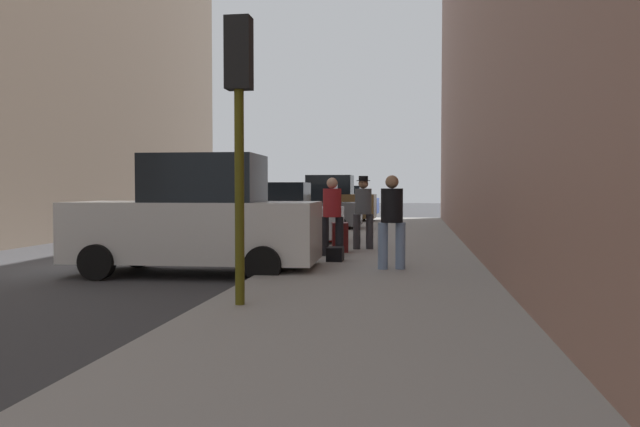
{
  "coord_description": "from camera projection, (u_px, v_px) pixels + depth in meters",
  "views": [
    {
      "loc": [
        6.67,
        -12.15,
        1.61
      ],
      "look_at": [
        4.28,
        3.66,
        0.98
      ],
      "focal_mm": 35.0,
      "sensor_mm": 36.0,
      "label": 1
    }
  ],
  "objects": [
    {
      "name": "pedestrian_in_jeans",
      "position": [
        392.0,
        217.0,
        11.33
      ],
      "size": [
        0.52,
        0.47,
        1.71
      ],
      "color": "#728CB2",
      "rests_on": "sidewalk"
    },
    {
      "name": "parked_bronze_suv",
      "position": [
        327.0,
        201.0,
        28.99
      ],
      "size": [
        4.62,
        2.1,
        2.25
      ],
      "color": "brown",
      "rests_on": "ground_plane"
    },
    {
      "name": "duffel_bag",
      "position": [
        335.0,
        254.0,
        12.64
      ],
      "size": [
        0.32,
        0.44,
        0.28
      ],
      "color": "black",
      "rests_on": "sidewalk"
    },
    {
      "name": "sidewalk",
      "position": [
        379.0,
        268.0,
        12.16
      ],
      "size": [
        4.0,
        40.0,
        0.15
      ],
      "primitive_type": "cube",
      "color": "gray",
      "rests_on": "ground_plane"
    },
    {
      "name": "parked_white_van",
      "position": [
        197.0,
        220.0,
        11.69
      ],
      "size": [
        4.66,
        2.18,
        2.25
      ],
      "color": "silver",
      "rests_on": "ground_plane"
    },
    {
      "name": "rolling_suitcase",
      "position": [
        340.0,
        237.0,
        14.5
      ],
      "size": [
        0.45,
        0.61,
        1.04
      ],
      "color": "#591414",
      "rests_on": "sidewalk"
    },
    {
      "name": "fire_hydrant",
      "position": [
        333.0,
        229.0,
        17.17
      ],
      "size": [
        0.42,
        0.22,
        0.7
      ],
      "color": "red",
      "rests_on": "sidewalk"
    },
    {
      "name": "parked_gray_coupe",
      "position": [
        306.0,
        209.0,
        23.47
      ],
      "size": [
        4.21,
        2.07,
        1.79
      ],
      "color": "slate",
      "rests_on": "ground_plane"
    },
    {
      "name": "pedestrian_in_red_jacket",
      "position": [
        332.0,
        212.0,
        13.62
      ],
      "size": [
        0.52,
        0.46,
        1.71
      ],
      "color": "black",
      "rests_on": "sidewalk"
    },
    {
      "name": "pedestrian_with_beanie",
      "position": [
        363.0,
        209.0,
        15.12
      ],
      "size": [
        0.53,
        0.5,
        1.78
      ],
      "color": "#333338",
      "rests_on": "sidewalk"
    },
    {
      "name": "parked_blue_sedan",
      "position": [
        341.0,
        203.0,
        34.78
      ],
      "size": [
        4.23,
        2.12,
        1.79
      ],
      "color": "navy",
      "rests_on": "ground_plane"
    },
    {
      "name": "parked_silver_sedan",
      "position": [
        268.0,
        216.0,
        17.38
      ],
      "size": [
        4.27,
        2.19,
        1.79
      ],
      "color": "#B7BABF",
      "rests_on": "ground_plane"
    },
    {
      "name": "ground_plane",
      "position": [
        92.0,
        266.0,
        13.06
      ],
      "size": [
        120.0,
        120.0,
        0.0
      ],
      "primitive_type": "plane",
      "color": "#38383A"
    },
    {
      "name": "traffic_light",
      "position": [
        239.0,
        97.0,
        7.78
      ],
      "size": [
        0.32,
        0.32,
        3.6
      ],
      "color": "#514C0F",
      "rests_on": "sidewalk"
    }
  ]
}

